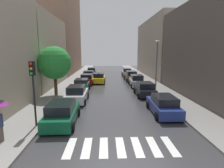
{
  "coord_description": "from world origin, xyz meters",
  "views": [
    {
      "loc": [
        -0.79,
        -7.51,
        5.03
      ],
      "look_at": [
        0.02,
        14.68,
        1.15
      ],
      "focal_mm": 29.49,
      "sensor_mm": 36.0,
      "label": 1
    }
  ],
  "objects": [
    {
      "name": "ground_plane",
      "position": [
        0.0,
        24.0,
        -0.02
      ],
      "size": [
        28.0,
        72.0,
        0.04
      ],
      "primitive_type": "cube",
      "color": "#38383A"
    },
    {
      "name": "parked_car_left_nearest",
      "position": [
        -3.88,
        5.08,
        0.74
      ],
      "size": [
        2.18,
        4.66,
        1.58
      ],
      "rotation": [
        0.0,
        0.0,
        1.59
      ],
      "color": "#0C4C2D",
      "rests_on": "ground"
    },
    {
      "name": "lamp_post_right",
      "position": [
        5.55,
        15.08,
        3.81
      ],
      "size": [
        0.6,
        0.28,
        6.28
      ],
      "color": "#595B60",
      "rests_on": "sidewalk_right"
    },
    {
      "name": "building_left_mid",
      "position": [
        -11.0,
        20.34,
        5.07
      ],
      "size": [
        6.0,
        14.17,
        10.14
      ],
      "primitive_type": "cube",
      "color": "#B2A38C",
      "rests_on": "ground"
    },
    {
      "name": "parked_car_left_second",
      "position": [
        -3.71,
        10.95,
        0.78
      ],
      "size": [
        2.13,
        4.39,
        1.66
      ],
      "rotation": [
        0.0,
        0.0,
        1.56
      ],
      "color": "silver",
      "rests_on": "ground"
    },
    {
      "name": "traffic_light_left_corner",
      "position": [
        -5.45,
        4.33,
        3.29
      ],
      "size": [
        0.3,
        0.42,
        4.3
      ],
      "color": "black",
      "rests_on": "sidewalk_left"
    },
    {
      "name": "parked_car_right_third",
      "position": [
        3.81,
        19.11,
        0.8
      ],
      "size": [
        2.04,
        4.11,
        1.73
      ],
      "rotation": [
        0.0,
        0.0,
        1.56
      ],
      "color": "#B2B7BF",
      "rests_on": "ground"
    },
    {
      "name": "street_tree_left",
      "position": [
        -6.45,
        13.27,
        3.83
      ],
      "size": [
        3.66,
        3.66,
        5.52
      ],
      "color": "#513823",
      "rests_on": "sidewalk_left"
    },
    {
      "name": "parked_car_right_nearest",
      "position": [
        3.95,
        6.85,
        0.73
      ],
      "size": [
        2.09,
        4.64,
        1.55
      ],
      "rotation": [
        0.0,
        0.0,
        1.56
      ],
      "color": "navy",
      "rests_on": "ground"
    },
    {
      "name": "crosswalk_stripes",
      "position": [
        0.0,
        1.61,
        0.01
      ],
      "size": [
        5.85,
        2.2,
        0.01
      ],
      "color": "silver",
      "rests_on": "ground"
    },
    {
      "name": "building_right_near",
      "position": [
        11.0,
        10.96,
        5.18
      ],
      "size": [
        6.0,
        19.37,
        10.36
      ],
      "primitive_type": "cube",
      "color": "#564C47",
      "rests_on": "ground"
    },
    {
      "name": "parked_car_right_fifth",
      "position": [
        3.78,
        31.36,
        0.75
      ],
      "size": [
        2.02,
        4.54,
        1.6
      ],
      "rotation": [
        0.0,
        0.0,
        1.56
      ],
      "color": "#B2B7BF",
      "rests_on": "ground"
    },
    {
      "name": "parked_car_right_second",
      "position": [
        3.78,
        13.18,
        0.75
      ],
      "size": [
        2.14,
        4.08,
        1.6
      ],
      "rotation": [
        0.0,
        0.0,
        1.58
      ],
      "color": "black",
      "rests_on": "ground"
    },
    {
      "name": "building_right_mid",
      "position": [
        11.0,
        32.12,
        5.8
      ],
      "size": [
        6.0,
        21.69,
        11.6
      ],
      "primitive_type": "cube",
      "color": "#9E9384",
      "rests_on": "ground"
    },
    {
      "name": "parked_car_right_fourth",
      "position": [
        3.72,
        24.59,
        0.81
      ],
      "size": [
        2.12,
        4.72,
        1.75
      ],
      "rotation": [
        0.0,
        0.0,
        1.6
      ],
      "color": "brown",
      "rests_on": "ground"
    },
    {
      "name": "parked_car_left_sixth",
      "position": [
        -3.83,
        32.9,
        0.78
      ],
      "size": [
        2.15,
        4.76,
        1.67
      ],
      "rotation": [
        0.0,
        0.0,
        1.61
      ],
      "color": "navy",
      "rests_on": "ground"
    },
    {
      "name": "building_left_far",
      "position": [
        -11.0,
        38.13,
        10.55
      ],
      "size": [
        6.0,
        20.78,
        21.11
      ],
      "primitive_type": "cube",
      "color": "#8C6B56",
      "rests_on": "ground"
    },
    {
      "name": "parked_car_left_fifth",
      "position": [
        -3.94,
        27.39,
        0.72
      ],
      "size": [
        2.29,
        4.12,
        1.53
      ],
      "rotation": [
        0.0,
        0.0,
        1.53
      ],
      "color": "#474C51",
      "rests_on": "ground"
    },
    {
      "name": "taxi_midroad",
      "position": [
        -1.87,
        22.71,
        0.76
      ],
      "size": [
        2.12,
        4.55,
        1.81
      ],
      "rotation": [
        0.0,
        0.0,
        1.56
      ],
      "color": "yellow",
      "rests_on": "ground"
    },
    {
      "name": "sidewalk_left",
      "position": [
        -6.5,
        24.0,
        0.07
      ],
      "size": [
        3.0,
        72.0,
        0.15
      ],
      "primitive_type": "cube",
      "color": "gray",
      "rests_on": "ground"
    },
    {
      "name": "parked_car_left_fourth",
      "position": [
        -3.74,
        21.58,
        0.75
      ],
      "size": [
        2.16,
        4.29,
        1.58
      ],
      "rotation": [
        0.0,
        0.0,
        1.58
      ],
      "color": "maroon",
      "rests_on": "ground"
    },
    {
      "name": "parked_car_left_third",
      "position": [
        -3.89,
        16.18,
        0.75
      ],
      "size": [
        1.99,
        4.14,
        1.6
      ],
      "rotation": [
        0.0,
        0.0,
        1.57
      ],
      "color": "#0C4C2D",
      "rests_on": "ground"
    },
    {
      "name": "sidewalk_right",
      "position": [
        6.5,
        24.0,
        0.07
      ],
      "size": [
        3.0,
        72.0,
        0.15
      ],
      "primitive_type": "cube",
      "color": "gray",
      "rests_on": "ground"
    }
  ]
}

